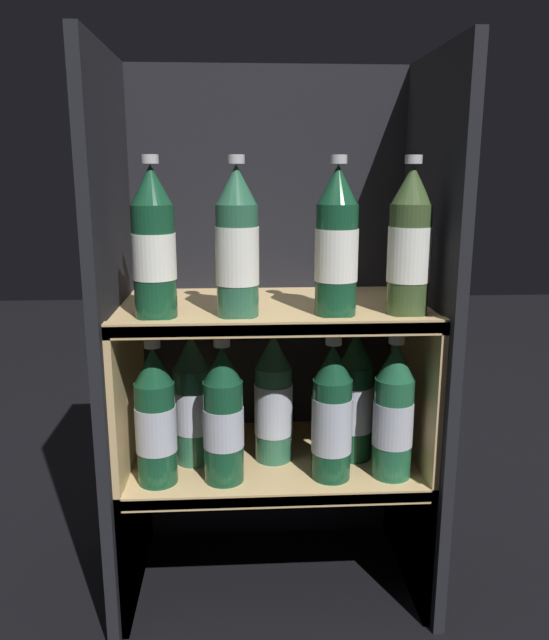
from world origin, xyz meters
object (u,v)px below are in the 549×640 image
Objects in this scene: bottle_upper_front_1 at (237,246)px; bottle_lower_back_2 at (354,399)px; bottle_upper_front_0 at (154,246)px; bottle_upper_front_3 at (409,245)px; bottle_lower_back_0 at (193,402)px; bottle_lower_back_1 at (275,401)px; bottle_upper_front_2 at (337,245)px; bottle_lower_front_0 at (156,420)px; bottle_lower_front_2 at (332,416)px; bottle_lower_front_3 at (393,414)px; bottle_lower_front_1 at (223,418)px.

bottle_upper_front_1 is 0.37m from bottle_lower_back_2.
bottle_upper_front_0 is 0.46m from bottle_lower_back_2.
bottle_lower_back_0 is (-0.37, 0.08, -0.30)m from bottle_upper_front_3.
bottle_upper_front_1 is at bearing -130.04° from bottle_lower_back_1.
bottle_upper_front_3 reaches higher than bottle_lower_back_2.
bottle_upper_front_1 is 0.28m from bottle_upper_front_3.
bottle_lower_back_1 is (0.20, 0.08, -0.30)m from bottle_upper_front_0.
bottle_upper_front_2 is 1.00× the size of bottle_lower_back_2.
bottle_upper_front_0 is 1.00× the size of bottle_upper_front_3.
bottle_lower_back_1 is (-0.10, 0.08, -0.30)m from bottle_upper_front_2.
bottle_upper_front_0 is 1.00× the size of bottle_upper_front_2.
bottle_lower_front_0 is 0.30m from bottle_lower_front_2.
bottle_lower_back_1 is (0.07, 0.08, -0.30)m from bottle_upper_front_1.
bottle_upper_front_2 is 0.31m from bottle_lower_back_2.
bottle_upper_front_1 is 1.00× the size of bottle_lower_back_2.
bottle_lower_front_3 is at bearing -0.00° from bottle_upper_front_0.
bottle_lower_front_0 is at bearing -159.41° from bottle_lower_back_1.
bottle_upper_front_0 reaches higher than bottle_lower_front_1.
bottle_lower_front_3 is (0.41, 0.00, 0.00)m from bottle_lower_front_0.
bottle_lower_back_0 is at bearing 58.78° from bottle_upper_front_0.
bottle_lower_front_1 is (-0.31, -0.00, -0.29)m from bottle_upper_front_3.
bottle_lower_back_0 is (-0.09, 0.08, -0.30)m from bottle_upper_front_1.
bottle_lower_front_0 is 0.12m from bottle_lower_front_1.
bottle_lower_front_3 is at bearing 0.00° from bottle_lower_front_0.
bottle_lower_front_2 is (0.16, -0.00, -0.30)m from bottle_upper_front_1.
bottle_lower_front_3 and bottle_lower_back_0 have the same top height.
bottle_lower_back_2 is (0.35, 0.08, -0.30)m from bottle_upper_front_0.
bottle_lower_front_3 is 1.00× the size of bottle_lower_back_2.
bottle_lower_front_0 and bottle_lower_front_2 have the same top height.
bottle_lower_front_3 is (0.11, 0.00, -0.30)m from bottle_upper_front_2.
bottle_upper_front_1 and bottle_upper_front_2 have the same top height.
bottle_lower_front_2 is 0.11m from bottle_lower_front_3.
bottle_upper_front_0 is 0.41m from bottle_upper_front_3.
bottle_lower_back_2 is (0.05, 0.08, -0.30)m from bottle_upper_front_2.
bottle_lower_front_0 is (-0.42, 0.00, -0.30)m from bottle_upper_front_3.
bottle_lower_front_3 is 1.00× the size of bottle_lower_back_0.
bottle_upper_front_3 is 1.00× the size of bottle_lower_front_0.
bottle_lower_front_3 is 0.10m from bottle_lower_back_2.
bottle_upper_front_3 is at bearing -49.39° from bottle_lower_back_2.
bottle_lower_back_1 is at bearing 39.91° from bottle_lower_front_1.
bottle_upper_front_1 is 1.00× the size of bottle_lower_front_3.
bottle_upper_front_1 is 1.00× the size of bottle_lower_front_1.
bottle_lower_back_0 is (-0.06, 0.08, -0.00)m from bottle_lower_front_1.
bottle_upper_front_2 is 0.39m from bottle_lower_back_0.
bottle_upper_front_0 is 0.50m from bottle_lower_front_3.
bottle_upper_front_0 and bottle_upper_front_2 have the same top height.
bottle_upper_front_3 is (0.41, -0.00, -0.00)m from bottle_upper_front_0.
bottle_upper_front_1 is (0.13, -0.00, -0.00)m from bottle_upper_front_0.
bottle_lower_back_0 is at bearing 162.25° from bottle_lower_front_2.
bottle_upper_front_2 reaches higher than bottle_lower_front_0.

